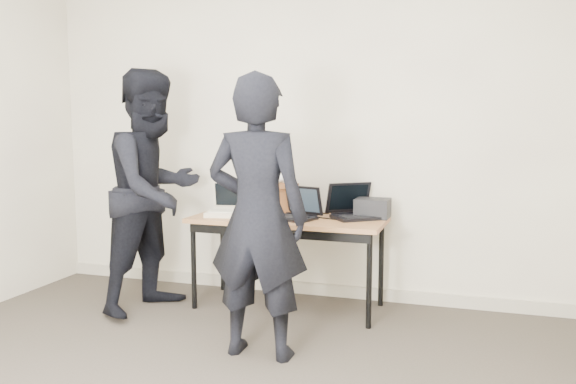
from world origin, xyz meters
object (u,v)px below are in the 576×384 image
at_px(laptop_center, 297,211).
at_px(person_typist, 257,217).
at_px(person_observer, 154,191).
at_px(laptop_right, 354,210).
at_px(desk, 288,225).
at_px(laptop_beige, 229,208).
at_px(leather_satchel, 275,197).
at_px(equipment_box, 373,208).

height_order(laptop_center, person_typist, person_typist).
bearing_deg(person_observer, laptop_right, -55.99).
bearing_deg(person_observer, desk, -55.82).
xyz_separation_m(laptop_beige, laptop_center, (0.57, -0.01, 0.00)).
bearing_deg(leather_satchel, laptop_beige, -135.99).
xyz_separation_m(laptop_beige, leather_satchel, (0.31, 0.24, 0.07)).
relative_size(laptop_right, equipment_box, 1.93).
relative_size(laptop_beige, person_typist, 0.21).
bearing_deg(laptop_beige, desk, -8.34).
distance_m(laptop_center, laptop_right, 0.45).
bearing_deg(equipment_box, laptop_center, -158.56).
height_order(leather_satchel, person_observer, person_observer).
relative_size(laptop_center, equipment_box, 1.54).
height_order(equipment_box, person_observer, person_observer).
relative_size(desk, leather_satchel, 4.03).
xyz_separation_m(desk, leather_satchel, (-0.18, 0.23, 0.19)).
relative_size(desk, laptop_right, 3.04).
bearing_deg(laptop_center, person_observer, -146.15).
distance_m(laptop_beige, person_typist, 1.09).
height_order(desk, person_typist, person_typist).
bearing_deg(laptop_beige, equipment_box, 0.59).
bearing_deg(desk, equipment_box, 18.25).
xyz_separation_m(equipment_box, person_typist, (-0.54, -1.12, 0.08)).
height_order(laptop_center, leather_satchel, leather_satchel).
bearing_deg(desk, laptop_center, -15.26).
bearing_deg(laptop_center, equipment_box, 39.87).
xyz_separation_m(leather_satchel, person_typist, (0.27, -1.16, 0.03)).
xyz_separation_m(laptop_beige, equipment_box, (1.12, 0.20, 0.02)).
xyz_separation_m(leather_satchel, equipment_box, (0.81, -0.04, -0.05)).
relative_size(equipment_box, person_typist, 0.15).
distance_m(laptop_beige, equipment_box, 1.13).
bearing_deg(person_observer, person_typist, -103.61).
height_order(laptop_beige, leather_satchel, laptop_beige).
relative_size(laptop_beige, equipment_box, 1.45).
bearing_deg(desk, laptop_beige, -177.24).
bearing_deg(desk, person_observer, -160.79).
relative_size(desk, laptop_center, 3.81).
bearing_deg(laptop_right, person_observer, 161.21).
xyz_separation_m(laptop_beige, person_typist, (0.58, -0.92, 0.10)).
relative_size(leather_satchel, person_observer, 0.20).
bearing_deg(laptop_right, laptop_beige, 153.15).
relative_size(laptop_beige, laptop_center, 0.94).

